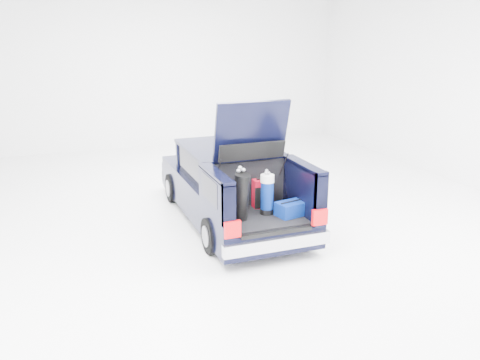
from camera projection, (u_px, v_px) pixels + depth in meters
name	position (u px, v px, depth m)	size (l,w,h in m)	color
ground	(231.00, 219.00, 9.97)	(14.00, 14.00, 0.00)	white
car	(229.00, 185.00, 9.87)	(1.87, 4.65, 2.47)	black
red_suitcase	(262.00, 193.00, 8.81)	(0.33, 0.22, 0.53)	maroon
black_golf_bag	(241.00, 197.00, 8.14)	(0.28, 0.39, 0.91)	black
blue_golf_bag	(267.00, 194.00, 8.46)	(0.24, 0.24, 0.77)	black
blue_duffel	(291.00, 209.00, 8.45)	(0.54, 0.41, 0.26)	navy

